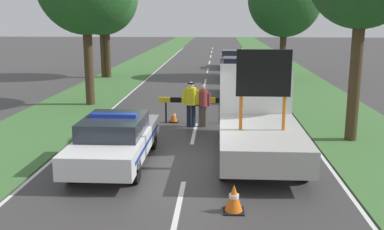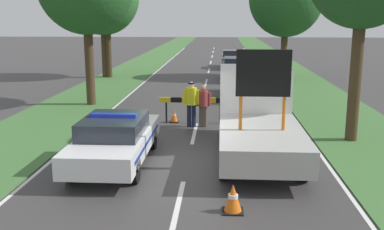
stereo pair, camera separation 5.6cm
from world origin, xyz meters
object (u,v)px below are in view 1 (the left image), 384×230
object	(u,v)px
road_barrier	(193,102)
queued_car_sedan_black	(239,82)
queued_car_suv_grey	(232,59)
police_officer	(191,100)
police_car	(115,139)
pedestrian_civilian	(203,102)
queued_car_hatch_blue	(236,68)
work_truck	(256,113)
traffic_cone_near_police	(234,198)
traffic_cone_centre_front	(174,116)

from	to	relation	value
road_barrier	queued_car_sedan_black	distance (m)	6.34
queued_car_suv_grey	queued_car_sedan_black	bearing A→B (deg)	90.00
police_officer	police_car	bearing A→B (deg)	54.44
road_barrier	queued_car_suv_grey	distance (m)	19.46
pedestrian_civilian	queued_car_hatch_blue	distance (m)	13.13
work_truck	traffic_cone_near_police	world-z (taller)	work_truck
police_car	queued_car_suv_grey	bearing A→B (deg)	83.59
work_truck	police_car	bearing A→B (deg)	26.56
police_officer	queued_car_suv_grey	bearing A→B (deg)	-108.85
traffic_cone_near_police	pedestrian_civilian	bearing A→B (deg)	97.03
road_barrier	pedestrian_civilian	xyz separation A→B (m)	(0.41, -0.55, 0.10)
police_car	road_barrier	xyz separation A→B (m)	(1.86, 5.03, 0.11)
traffic_cone_near_police	queued_car_sedan_black	world-z (taller)	queued_car_sedan_black
pedestrian_civilian	traffic_cone_centre_front	world-z (taller)	pedestrian_civilian
road_barrier	queued_car_suv_grey	world-z (taller)	queued_car_suv_grey
work_truck	queued_car_sedan_black	world-z (taller)	work_truck
police_car	traffic_cone_near_police	size ratio (longest dim) A/B	7.98
police_car	work_truck	distance (m)	4.35
road_barrier	queued_car_sedan_black	xyz separation A→B (m)	(2.00, 6.01, -0.06)
police_car	work_truck	bearing A→B (deg)	25.20
police_car	queued_car_hatch_blue	bearing A→B (deg)	79.84
police_car	road_barrier	size ratio (longest dim) A/B	1.87
traffic_cone_centre_front	traffic_cone_near_police	bearing A→B (deg)	-75.67
traffic_cone_near_police	queued_car_suv_grey	distance (m)	27.39
queued_car_sedan_black	queued_car_suv_grey	bearing A→B (deg)	-90.00
road_barrier	police_officer	bearing A→B (deg)	-89.82
work_truck	queued_car_suv_grey	bearing A→B (deg)	-85.71
traffic_cone_centre_front	queued_car_sedan_black	distance (m)	6.53
police_car	pedestrian_civilian	distance (m)	5.02
police_car	police_officer	bearing A→B (deg)	70.07
road_barrier	traffic_cone_near_police	size ratio (longest dim) A/B	4.27
police_officer	queued_car_sedan_black	distance (m)	6.94
police_officer	pedestrian_civilian	size ratio (longest dim) A/B	1.09
work_truck	queued_car_suv_grey	world-z (taller)	work_truck
traffic_cone_centre_front	queued_car_suv_grey	world-z (taller)	queued_car_suv_grey
police_officer	traffic_cone_centre_front	size ratio (longest dim) A/B	3.52
police_officer	traffic_cone_near_police	size ratio (longest dim) A/B	2.79
police_car	traffic_cone_near_police	bearing A→B (deg)	-40.67
queued_car_suv_grey	traffic_cone_near_police	bearing A→B (deg)	88.59
police_car	pedestrian_civilian	size ratio (longest dim) A/B	3.10
traffic_cone_centre_front	queued_car_suv_grey	xyz separation A→B (m)	(2.75, 19.25, 0.51)
work_truck	pedestrian_civilian	distance (m)	3.31
work_truck	queued_car_suv_grey	distance (m)	22.73
work_truck	queued_car_hatch_blue	xyz separation A→B (m)	(-0.04, 15.83, -0.38)
traffic_cone_near_police	queued_car_suv_grey	world-z (taller)	queued_car_suv_grey
pedestrian_civilian	queued_car_suv_grey	size ratio (longest dim) A/B	0.37
police_car	queued_car_sedan_black	xyz separation A→B (m)	(3.86, 11.04, 0.05)
police_officer	traffic_cone_near_police	distance (m)	7.56
traffic_cone_near_police	queued_car_suv_grey	bearing A→B (deg)	88.59
pedestrian_civilian	queued_car_hatch_blue	world-z (taller)	pedestrian_civilian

